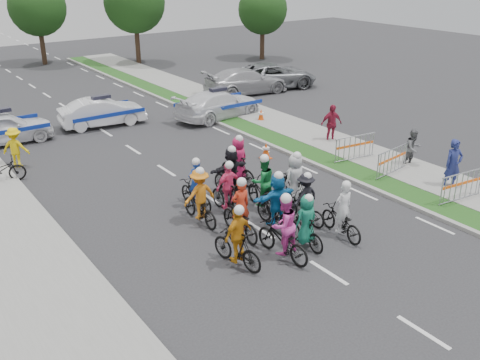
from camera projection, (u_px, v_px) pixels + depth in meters
ground at (329, 273)px, 14.23m from camera, size 90.00×90.00×0.00m
curb_right at (332, 172)px, 20.69m from camera, size 0.20×60.00×0.12m
grass_strip at (345, 168)px, 21.07m from camera, size 1.20×60.00×0.11m
sidewalk_right at (376, 158)px, 22.03m from camera, size 2.40×60.00×0.13m
sidewalk_left at (25, 265)px, 14.44m from camera, size 3.00×60.00×0.13m
rider_0 at (341, 218)px, 15.86m from camera, size 0.83×1.86×1.84m
rider_1 at (305, 226)px, 15.25m from camera, size 0.73×1.63×1.70m
rider_2 at (283, 234)px, 14.67m from camera, size 0.88×2.00×2.00m
rider_3 at (237, 243)px, 14.28m from camera, size 0.99×1.83×1.86m
rider_4 at (304, 203)px, 16.67m from camera, size 1.01×1.74×1.73m
rider_5 at (276, 205)px, 16.24m from camera, size 1.53×1.83×1.92m
rider_6 at (240, 217)px, 15.85m from camera, size 0.79×1.93×1.93m
rider_7 at (294, 185)px, 17.70m from camera, size 0.85×1.90×1.97m
rider_8 at (262, 189)px, 17.51m from camera, size 0.96×2.01×1.97m
rider_9 at (228, 193)px, 17.26m from camera, size 0.94×1.77×1.84m
rider_10 at (200, 201)px, 16.62m from camera, size 1.06×1.87×1.91m
rider_11 at (231, 176)px, 18.36m from camera, size 1.55×1.86×1.92m
rider_12 at (196, 191)px, 17.70m from camera, size 0.68×1.78×1.79m
rider_13 at (238, 165)px, 19.50m from camera, size 0.85×1.86×1.90m
police_car_0 at (3, 128)px, 23.70m from camera, size 4.29×1.88×1.44m
police_car_1 at (102, 112)px, 26.22m from camera, size 4.28×1.96×1.36m
police_car_2 at (218, 104)px, 27.50m from camera, size 5.08×2.61×1.41m
civilian_sedan at (246, 81)px, 32.27m from camera, size 5.47×2.75×1.52m
civilian_suv at (273, 76)px, 33.67m from camera, size 6.09×3.94×1.56m
spectator_0 at (453, 165)px, 19.00m from camera, size 0.79×0.65×1.86m
spectator_1 at (413, 148)px, 21.03m from camera, size 0.82×0.68×1.56m
spectator_2 at (331, 124)px, 23.76m from camera, size 1.10×0.68×1.74m
marshal_hiviz at (15, 147)px, 21.06m from camera, size 1.19×1.11×1.61m
barrier_0 at (461, 188)px, 18.03m from camera, size 2.04×0.73×1.12m
barrier_1 at (392, 162)px, 20.23m from camera, size 2.05×0.76×1.12m
barrier_2 at (355, 149)px, 21.64m from camera, size 2.05×0.77×1.12m
cone_0 at (266, 151)px, 22.08m from camera, size 0.40×0.40×0.70m
cone_1 at (261, 116)px, 26.90m from camera, size 0.40×0.40×0.70m
tree_1 at (135, 2)px, 39.73m from camera, size 4.55×4.55×6.82m
tree_2 at (263, 10)px, 41.85m from camera, size 3.85×3.85×5.77m
tree_4 at (37, 8)px, 39.63m from camera, size 4.20×4.20×6.30m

